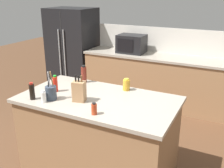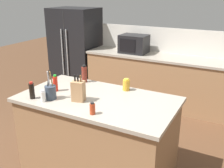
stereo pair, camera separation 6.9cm
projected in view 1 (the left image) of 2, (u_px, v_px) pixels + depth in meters
name	position (u px, v px, depth m)	size (l,w,h in m)	color
back_counter_run	(172.00, 82.00, 4.77)	(3.36, 0.66, 0.94)	#936B47
wall_backsplash	(179.00, 41.00, 4.80)	(3.32, 0.03, 0.46)	beige
kitchen_island	(99.00, 135.00, 3.05)	(1.74, 0.96, 0.94)	#936B47
refrigerator	(73.00, 49.00, 5.60)	(0.94, 0.75, 1.71)	black
microwave	(132.00, 44.00, 4.89)	(0.50, 0.39, 0.34)	black
knife_block	(79.00, 91.00, 2.77)	(0.15, 0.12, 0.29)	#A87C54
utensil_crock	(51.00, 92.00, 2.82)	(0.12, 0.12, 0.32)	#333D4C
spice_jar_paprika	(94.00, 109.00, 2.49)	(0.05, 0.05, 0.12)	#B73D1E
honey_jar	(126.00, 85.00, 3.09)	(0.08, 0.08, 0.14)	gold
salt_shaker	(44.00, 97.00, 2.76)	(0.05, 0.05, 0.13)	silver
hot_sauce_bottle	(55.00, 84.00, 3.04)	(0.06, 0.06, 0.20)	red
vinegar_bottle	(84.00, 74.00, 3.34)	(0.07, 0.07, 0.23)	maroon
soy_sauce_bottle	(32.00, 91.00, 2.82)	(0.06, 0.06, 0.19)	black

